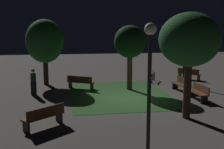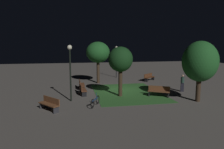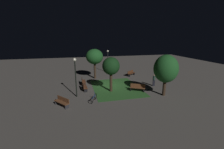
{
  "view_description": "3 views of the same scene",
  "coord_description": "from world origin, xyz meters",
  "px_view_note": "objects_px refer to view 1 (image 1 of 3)",
  "views": [
    {
      "loc": [
        -15.39,
        3.73,
        3.93
      ],
      "look_at": [
        1.32,
        0.89,
        1.2
      ],
      "focal_mm": 44.84,
      "sensor_mm": 36.0,
      "label": 1
    },
    {
      "loc": [
        19.07,
        -4.35,
        4.42
      ],
      "look_at": [
        -0.03,
        -0.74,
        1.54
      ],
      "focal_mm": 33.09,
      "sensor_mm": 36.0,
      "label": 2
    },
    {
      "loc": [
        19.33,
        -4.48,
        6.57
      ],
      "look_at": [
        -0.39,
        0.32,
        1.41
      ],
      "focal_mm": 24.21,
      "sensor_mm": 36.0,
      "label": 3
    }
  ],
  "objects_px": {
    "tree_right_canopy": "(189,41)",
    "bench_back_row": "(189,73)",
    "bench_near_trees": "(44,116)",
    "bench_path_side": "(199,92)",
    "tree_tall_center": "(45,42)",
    "tree_near_wall": "(130,43)",
    "bench_front_left": "(80,82)",
    "pedestrian": "(33,81)",
    "bicycle": "(153,77)",
    "lamp_post_plaza_west": "(150,67)",
    "lamp_post_plaza_east": "(185,43)",
    "bench_by_lamp": "(182,84)"
  },
  "relations": [
    {
      "from": "tree_right_canopy",
      "to": "bench_back_row",
      "type": "bearing_deg",
      "value": -25.45
    },
    {
      "from": "bench_near_trees",
      "to": "tree_right_canopy",
      "type": "xyz_separation_m",
      "value": [
        0.2,
        -6.2,
        2.98
      ]
    },
    {
      "from": "bench_path_side",
      "to": "tree_tall_center",
      "type": "bearing_deg",
      "value": 54.89
    },
    {
      "from": "tree_near_wall",
      "to": "bench_front_left",
      "type": "bearing_deg",
      "value": 76.75
    },
    {
      "from": "bench_front_left",
      "to": "pedestrian",
      "type": "distance_m",
      "value": 3.21
    },
    {
      "from": "bench_front_left",
      "to": "bicycle",
      "type": "height_order",
      "value": "bicycle"
    },
    {
      "from": "lamp_post_plaza_west",
      "to": "pedestrian",
      "type": "distance_m",
      "value": 10.43
    },
    {
      "from": "bench_front_left",
      "to": "lamp_post_plaza_east",
      "type": "xyz_separation_m",
      "value": [
        0.06,
        -7.31,
        2.49
      ]
    },
    {
      "from": "tree_near_wall",
      "to": "bench_back_row",
      "type": "bearing_deg",
      "value": -62.32
    },
    {
      "from": "tree_near_wall",
      "to": "pedestrian",
      "type": "xyz_separation_m",
      "value": [
        -0.58,
        6.08,
        -2.25
      ]
    },
    {
      "from": "bicycle",
      "to": "tree_tall_center",
      "type": "bearing_deg",
      "value": 88.26
    },
    {
      "from": "tree_near_wall",
      "to": "tree_right_canopy",
      "type": "xyz_separation_m",
      "value": [
        -6.3,
        -1.14,
        0.36
      ]
    },
    {
      "from": "bench_path_side",
      "to": "bench_by_lamp",
      "type": "height_order",
      "value": "same"
    },
    {
      "from": "bench_back_row",
      "to": "tree_right_canopy",
      "type": "relative_size",
      "value": 0.36
    },
    {
      "from": "tree_near_wall",
      "to": "tree_tall_center",
      "type": "height_order",
      "value": "tree_tall_center"
    },
    {
      "from": "bench_near_trees",
      "to": "bench_by_lamp",
      "type": "bearing_deg",
      "value": -57.04
    },
    {
      "from": "tree_right_canopy",
      "to": "tree_tall_center",
      "type": "bearing_deg",
      "value": 36.54
    },
    {
      "from": "bench_path_side",
      "to": "bench_near_trees",
      "type": "distance_m",
      "value": 8.79
    },
    {
      "from": "bench_path_side",
      "to": "lamp_post_plaza_west",
      "type": "xyz_separation_m",
      "value": [
        -6.44,
        4.9,
        2.36
      ]
    },
    {
      "from": "lamp_post_plaza_east",
      "to": "pedestrian",
      "type": "bearing_deg",
      "value": 97.8
    },
    {
      "from": "tree_right_canopy",
      "to": "lamp_post_plaza_west",
      "type": "distance_m",
      "value": 4.61
    },
    {
      "from": "lamp_post_plaza_west",
      "to": "bench_by_lamp",
      "type": "bearing_deg",
      "value": -29.44
    },
    {
      "from": "lamp_post_plaza_east",
      "to": "pedestrian",
      "type": "height_order",
      "value": "lamp_post_plaza_east"
    },
    {
      "from": "bench_path_side",
      "to": "bench_by_lamp",
      "type": "distance_m",
      "value": 2.25
    },
    {
      "from": "tree_right_canopy",
      "to": "bench_front_left",
      "type": "bearing_deg",
      "value": 31.53
    },
    {
      "from": "bench_near_trees",
      "to": "bench_front_left",
      "type": "height_order",
      "value": "same"
    },
    {
      "from": "bench_path_side",
      "to": "bench_front_left",
      "type": "bearing_deg",
      "value": 56.81
    },
    {
      "from": "bench_back_row",
      "to": "tree_right_canopy",
      "type": "height_order",
      "value": "tree_right_canopy"
    },
    {
      "from": "bench_path_side",
      "to": "lamp_post_plaza_east",
      "type": "xyz_separation_m",
      "value": [
        4.22,
        -0.95,
        2.49
      ]
    },
    {
      "from": "bench_back_row",
      "to": "lamp_post_plaza_east",
      "type": "relative_size",
      "value": 0.39
    },
    {
      "from": "tree_near_wall",
      "to": "bicycle",
      "type": "xyz_separation_m",
      "value": [
        2.48,
        -2.42,
        -2.75
      ]
    },
    {
      "from": "lamp_post_plaza_west",
      "to": "bench_back_row",
      "type": "bearing_deg",
      "value": -29.62
    },
    {
      "from": "bench_by_lamp",
      "to": "bench_near_trees",
      "type": "distance_m",
      "value": 9.81
    },
    {
      "from": "tree_tall_center",
      "to": "bicycle",
      "type": "height_order",
      "value": "tree_tall_center"
    },
    {
      "from": "bench_by_lamp",
      "to": "tree_near_wall",
      "type": "relative_size",
      "value": 0.43
    },
    {
      "from": "bench_by_lamp",
      "to": "bicycle",
      "type": "height_order",
      "value": "bicycle"
    },
    {
      "from": "bench_near_trees",
      "to": "lamp_post_plaza_east",
      "type": "height_order",
      "value": "lamp_post_plaza_east"
    },
    {
      "from": "bench_path_side",
      "to": "bench_by_lamp",
      "type": "xyz_separation_m",
      "value": [
        2.25,
        0.0,
        0.0
      ]
    },
    {
      "from": "tree_near_wall",
      "to": "lamp_post_plaza_west",
      "type": "xyz_separation_m",
      "value": [
        -9.85,
        1.73,
        -0.26
      ]
    },
    {
      "from": "tree_near_wall",
      "to": "tree_right_canopy",
      "type": "relative_size",
      "value": 0.9
    },
    {
      "from": "bench_near_trees",
      "to": "lamp_post_plaza_east",
      "type": "distance_m",
      "value": 12.0
    },
    {
      "from": "pedestrian",
      "to": "bench_front_left",
      "type": "bearing_deg",
      "value": -65.25
    },
    {
      "from": "bench_front_left",
      "to": "pedestrian",
      "type": "relative_size",
      "value": 1.12
    },
    {
      "from": "lamp_post_plaza_east",
      "to": "pedestrian",
      "type": "distance_m",
      "value": 10.52
    },
    {
      "from": "tree_tall_center",
      "to": "bicycle",
      "type": "bearing_deg",
      "value": -91.74
    },
    {
      "from": "bench_by_lamp",
      "to": "lamp_post_plaza_west",
      "type": "relative_size",
      "value": 0.44
    },
    {
      "from": "lamp_post_plaza_east",
      "to": "lamp_post_plaza_west",
      "type": "distance_m",
      "value": 12.17
    },
    {
      "from": "tree_tall_center",
      "to": "pedestrian",
      "type": "distance_m",
      "value": 4.03
    },
    {
      "from": "lamp_post_plaza_east",
      "to": "bench_near_trees",
      "type": "bearing_deg",
      "value": 128.54
    },
    {
      "from": "bench_by_lamp",
      "to": "bench_front_left",
      "type": "xyz_separation_m",
      "value": [
        1.91,
        6.36,
        0.0
      ]
    }
  ]
}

